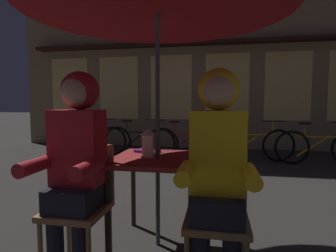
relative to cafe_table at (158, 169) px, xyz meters
name	(u,v)px	position (x,y,z in m)	size (l,w,h in m)	color
ground_plane	(158,244)	(0.00, 0.00, -0.64)	(60.00, 60.00, 0.00)	#2D2B28
cafe_table	(158,169)	(0.00, 0.00, 0.00)	(0.72, 0.72, 0.74)	maroon
lantern	(149,142)	(-0.08, 0.01, 0.22)	(0.11, 0.11, 0.23)	white
chair_left	(82,199)	(-0.48, -0.37, -0.15)	(0.40, 0.40, 0.87)	olive
chair_right	(217,208)	(0.48, -0.37, -0.15)	(0.40, 0.40, 0.87)	olive
person_left_hooded	(76,151)	(-0.48, -0.43, 0.21)	(0.45, 0.56, 1.40)	black
person_right_hooded	(218,156)	(0.48, -0.43, 0.21)	(0.45, 0.56, 1.40)	black
shopfront_building	(200,32)	(-0.04, 5.40, 2.45)	(10.00, 0.93, 6.20)	#937A56
bicycle_nearest	(90,140)	(-2.38, 3.56, -0.29)	(1.67, 0.27, 0.84)	black
bicycle_second	(139,141)	(-1.23, 3.58, -0.29)	(1.68, 0.23, 0.84)	black
bicycle_third	(187,143)	(-0.15, 3.48, -0.29)	(1.68, 0.10, 0.84)	black
bicycle_fourth	(253,144)	(1.17, 3.57, -0.29)	(1.67, 0.24, 0.84)	black
bicycle_fifth	(320,147)	(2.39, 3.43, -0.29)	(1.68, 0.08, 0.84)	black
book	(147,151)	(-0.14, 0.19, 0.11)	(0.20, 0.14, 0.02)	#661E7A
potted_plant	(93,130)	(-2.48, 3.96, -0.09)	(0.60, 0.60, 0.92)	brown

